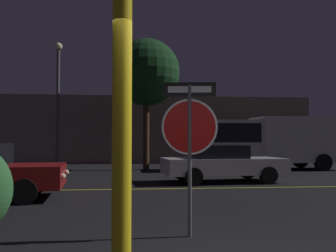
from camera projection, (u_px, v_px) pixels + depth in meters
road_center_stripe at (164, 189)px, 11.42m from camera, size 40.89×0.12×0.01m
stop_sign at (190, 128)px, 5.79m from camera, size 0.86×0.14×2.38m
yellow_pole_left at (122, 127)px, 3.20m from camera, size 0.17×0.17×3.16m
passing_car_3 at (222, 163)px, 13.30m from camera, size 4.42×2.30×1.31m
delivery_truck at (269, 140)px, 19.06m from camera, size 7.07×2.71×2.66m
street_lamp at (58, 93)px, 18.17m from camera, size 0.38×0.38×6.27m
tree_0 at (146, 73)px, 19.08m from camera, size 3.43×3.43×6.69m
building_backdrop at (103, 130)px, 25.87m from camera, size 27.94×3.92×4.41m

